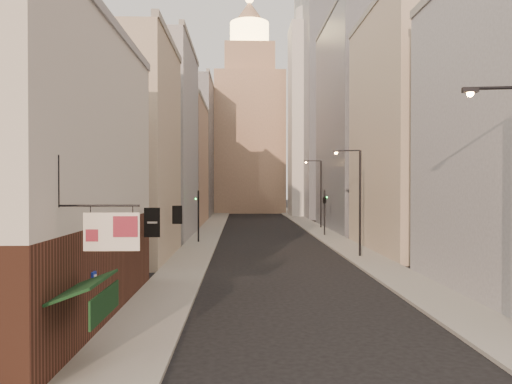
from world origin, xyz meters
name	(u,v)px	position (x,y,z in m)	size (l,w,h in m)	color
sidewalk_left	(213,226)	(-6.50, 55.00, 0.07)	(3.00, 140.00, 0.15)	gray
sidewalk_right	(310,226)	(6.50, 55.00, 0.07)	(3.00, 140.00, 0.15)	gray
near_building_left	(38,172)	(-10.99, 9.00, 6.02)	(8.30, 23.04, 12.30)	#502C20
left_bldg_beige	(117,152)	(-12.00, 26.00, 8.00)	(8.00, 12.00, 16.00)	#C0AD94
left_bldg_grey	(154,143)	(-12.00, 42.00, 10.00)	(8.00, 16.00, 20.00)	gray
left_bldg_tan	(176,164)	(-12.00, 60.00, 8.50)	(8.00, 18.00, 17.00)	#A27E64
left_bldg_wingrid	(190,150)	(-12.00, 80.00, 12.00)	(8.00, 20.00, 24.00)	gray
right_bldg_beige	(417,131)	(12.00, 30.00, 10.00)	(8.00, 16.00, 20.00)	#C0AD94
right_bldg_wingrid	(360,125)	(12.00, 50.00, 13.00)	(8.00, 20.00, 26.00)	gray
highrise	(356,73)	(18.00, 78.00, 25.66)	(21.00, 23.00, 51.20)	gray
clock_tower	(249,127)	(-1.00, 92.00, 17.63)	(14.00, 14.00, 44.90)	#A27E64
white_tower	(312,112)	(10.00, 78.00, 18.61)	(8.00, 8.00, 41.50)	silver
streetlamp_mid	(357,196)	(6.00, 26.00, 4.67)	(2.13, 0.52, 8.17)	black
streetlamp_far	(319,190)	(7.13, 51.51, 4.94)	(2.27, 0.42, 8.66)	black
traffic_light_left	(198,207)	(-6.82, 35.84, 3.43)	(0.55, 0.43, 5.00)	black
traffic_light_right	(325,201)	(6.20, 41.91, 3.85)	(0.79, 0.79, 5.00)	black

